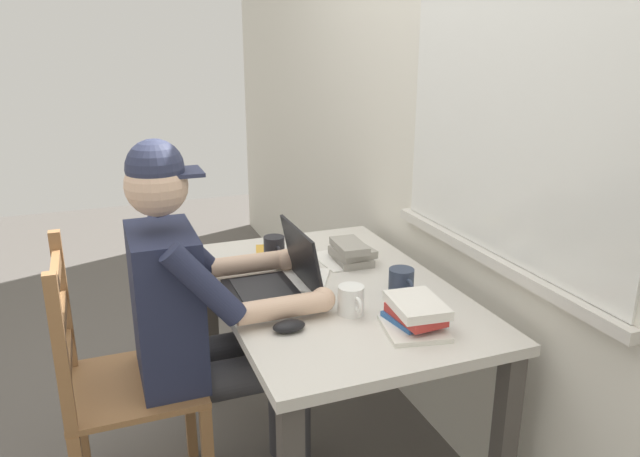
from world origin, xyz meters
TOP-DOWN VIEW (x-y plane):
  - ground_plane at (0.00, 0.00)m, footprint 8.00×8.00m
  - back_wall at (0.01, 0.47)m, footprint 6.00×0.08m
  - desk at (0.00, 0.00)m, footprint 1.21×0.79m
  - seated_person at (0.00, -0.47)m, footprint 0.50×0.60m
  - wooden_chair at (0.00, -0.75)m, footprint 0.42×0.42m
  - laptop at (-0.00, -0.20)m, footprint 0.33×0.28m
  - computer_mouse at (0.27, -0.25)m, footprint 0.06×0.10m
  - coffee_mug_white at (0.22, -0.03)m, footprint 0.12×0.08m
  - coffee_mug_dark at (-0.30, -0.12)m, footprint 0.12×0.08m
  - coffee_mug_spare at (0.15, 0.19)m, footprint 0.12×0.09m
  - book_stack_main at (-0.19, 0.15)m, footprint 0.21×0.16m
  - book_stack_side at (0.37, 0.12)m, footprint 0.21×0.16m
  - paper_pile_near_laptop at (-0.08, -0.10)m, footprint 0.29×0.28m
  - paper_pile_back_corner at (0.40, 0.10)m, footprint 0.22×0.21m
  - paper_pile_side at (-0.23, 0.13)m, footprint 0.24×0.19m
  - landscape_photo_print at (-0.45, -0.11)m, footprint 0.15×0.12m

SIDE VIEW (x-z plane):
  - ground_plane at x=0.00m, z-range 0.00..0.00m
  - wooden_chair at x=0.00m, z-range -0.01..0.95m
  - desk at x=0.00m, z-range 0.26..0.96m
  - seated_person at x=0.00m, z-range 0.06..1.32m
  - landscape_photo_print at x=-0.45m, z-range 0.70..0.70m
  - paper_pile_side at x=-0.23m, z-range 0.70..0.71m
  - paper_pile_near_laptop at x=-0.08m, z-range 0.70..0.71m
  - paper_pile_back_corner at x=0.40m, z-range 0.70..0.72m
  - computer_mouse at x=0.27m, z-range 0.70..0.74m
  - book_stack_main at x=-0.19m, z-range 0.70..0.79m
  - coffee_mug_white at x=0.22m, z-range 0.70..0.80m
  - coffee_mug_spare at x=0.15m, z-range 0.70..0.80m
  - book_stack_side at x=0.37m, z-range 0.71..0.79m
  - coffee_mug_dark at x=-0.30m, z-range 0.70..0.81m
  - laptop at x=0.00m, z-range 0.64..0.87m
  - back_wall at x=0.01m, z-range 0.00..2.60m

